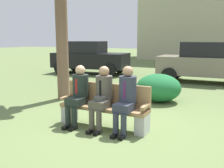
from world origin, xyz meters
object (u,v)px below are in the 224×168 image
Objects in this scene: parked_car_near at (90,58)px; seated_man_left at (78,92)px; park_bench at (105,107)px; seated_man_right at (126,96)px; shrub_near_bench at (158,88)px; parked_car_far at (206,63)px; seated_man_middle at (102,94)px.

seated_man_left is at bearing -61.08° from parked_car_near.
park_bench is 0.62m from seated_man_right.
parked_car_near reaches higher than seated_man_left.
seated_man_right is 2.79m from shrub_near_bench.
parked_car_far reaches higher than shrub_near_bench.
parked_car_near and parked_car_far have the same top height.
seated_man_right reaches higher than seated_man_left.
seated_man_right is (1.08, 0.00, 0.02)m from seated_man_left.
park_bench is 0.48× the size of parked_car_far.
park_bench is 2.67m from shrub_near_bench.
seated_man_middle reaches higher than park_bench.
seated_man_left is at bearing -109.00° from shrub_near_bench.
parked_car_near reaches higher than park_bench.
seated_man_left is 0.32× the size of parked_car_near.
parked_car_near is at bearing 122.69° from park_bench.
seated_man_left is at bearing -104.77° from parked_car_far.
parked_car_near is (-4.54, 7.21, 0.12)m from seated_man_middle.
parked_car_far reaches higher than seated_man_right.
parked_car_far is at bearing 84.02° from seated_man_right.
parked_car_near reaches higher than seated_man_right.
parked_car_far is at bearing 78.23° from shrub_near_bench.
shrub_near_bench is 6.64m from parked_car_near.
shrub_near_bench is (0.39, 2.78, -0.31)m from seated_man_middle.
seated_man_left is 8.23m from parked_car_near.
parked_car_far is (1.23, 6.83, 0.12)m from seated_man_middle.
seated_man_right is at bearing -95.98° from parked_car_far.
parked_car_far reaches higher than park_bench.
seated_man_left is 7.05m from parked_car_far.
parked_car_near is (-3.98, 7.20, 0.13)m from seated_man_left.
parked_car_near is (-5.06, 7.20, 0.11)m from seated_man_right.
seated_man_middle is at bearing -179.10° from seated_man_right.
seated_man_middle is (0.01, -0.13, 0.29)m from park_bench.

